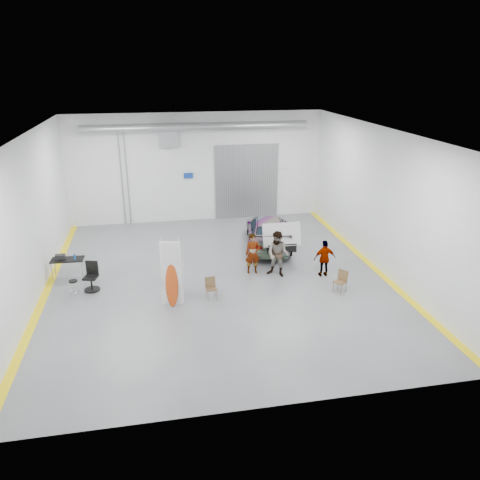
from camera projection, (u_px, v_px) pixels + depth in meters
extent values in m
plane|color=slate|center=(219.00, 278.00, 19.55)|extent=(16.00, 16.00, 0.00)
cube|color=silver|center=(30.00, 220.00, 17.27)|extent=(0.02, 16.00, 6.00)
cube|color=silver|center=(382.00, 200.00, 19.70)|extent=(0.02, 16.00, 6.00)
cube|color=silver|center=(197.00, 168.00, 25.83)|extent=(14.00, 0.02, 6.00)
cube|color=silver|center=(265.00, 306.00, 11.13)|extent=(14.00, 0.02, 6.00)
cube|color=silver|center=(216.00, 133.00, 17.42)|extent=(14.00, 16.00, 0.02)
cube|color=gray|center=(247.00, 182.00, 26.57)|extent=(3.60, 0.12, 4.20)
cube|color=gray|center=(168.00, 136.00, 24.86)|extent=(1.00, 0.50, 1.20)
cylinder|color=gray|center=(197.00, 127.00, 24.47)|extent=(11.90, 0.44, 0.44)
cube|color=#123697|center=(188.00, 176.00, 25.81)|extent=(0.50, 0.04, 0.30)
cube|color=white|center=(281.00, 167.00, 26.63)|extent=(0.70, 0.04, 0.25)
cylinder|color=gray|center=(127.00, 180.00, 25.28)|extent=(0.08, 0.08, 5.00)
cylinder|color=gray|center=(122.00, 180.00, 25.22)|extent=(0.08, 0.08, 5.00)
cube|color=yellow|center=(46.00, 292.00, 18.36)|extent=(0.30, 16.00, 0.01)
cube|color=yellow|center=(371.00, 266.00, 20.74)|extent=(0.30, 16.00, 0.01)
imported|color=white|center=(268.00, 231.00, 22.83)|extent=(2.93, 5.34, 1.47)
imported|color=#865849|center=(253.00, 254.00, 19.76)|extent=(0.66, 0.45, 1.76)
imported|color=slate|center=(278.00, 254.00, 19.44)|extent=(1.21, 1.15, 1.97)
imported|color=brown|center=(325.00, 258.00, 19.50)|extent=(0.93, 0.40, 1.59)
cube|color=white|center=(173.00, 283.00, 17.05)|extent=(0.76, 0.17, 1.62)
ellipsoid|color=orange|center=(173.00, 285.00, 17.00)|extent=(0.48, 0.29, 1.71)
cube|color=white|center=(171.00, 253.00, 16.60)|extent=(0.73, 0.17, 0.86)
cylinder|color=white|center=(164.00, 273.00, 16.83)|extent=(0.02, 0.02, 2.71)
cylinder|color=white|center=(181.00, 271.00, 16.94)|extent=(0.02, 0.02, 2.71)
cube|color=brown|center=(211.00, 289.00, 17.68)|extent=(0.44, 0.42, 0.04)
cube|color=brown|center=(211.00, 281.00, 17.77)|extent=(0.41, 0.12, 0.38)
cube|color=brown|center=(340.00, 282.00, 18.17)|extent=(0.58, 0.59, 0.04)
cube|color=brown|center=(339.00, 274.00, 18.27)|extent=(0.33, 0.39, 0.41)
cylinder|color=black|center=(73.00, 281.00, 17.81)|extent=(0.32, 0.32, 0.05)
torus|color=silver|center=(74.00, 291.00, 17.97)|extent=(0.34, 0.34, 0.02)
cylinder|color=gray|center=(52.00, 273.00, 19.14)|extent=(0.03, 0.03, 0.79)
cylinder|color=gray|center=(83.00, 270.00, 19.34)|extent=(0.03, 0.03, 0.79)
cylinder|color=gray|center=(55.00, 267.00, 19.64)|extent=(0.03, 0.03, 0.79)
cylinder|color=gray|center=(84.00, 265.00, 19.85)|extent=(0.03, 0.03, 0.79)
cube|color=black|center=(67.00, 260.00, 19.34)|extent=(1.34, 0.71, 0.04)
cylinder|color=#1B56A2|center=(75.00, 257.00, 19.25)|extent=(0.09, 0.09, 0.24)
cube|color=black|center=(60.00, 257.00, 19.30)|extent=(0.38, 0.24, 0.20)
cylinder|color=black|center=(92.00, 289.00, 18.48)|extent=(0.61, 0.61, 0.04)
cylinder|color=black|center=(91.00, 283.00, 18.39)|extent=(0.07, 0.07, 0.53)
cube|color=black|center=(91.00, 277.00, 18.29)|extent=(0.62, 0.62, 0.08)
cube|color=black|center=(90.00, 267.00, 18.40)|extent=(0.48, 0.19, 0.55)
cube|color=silver|center=(281.00, 232.00, 20.48)|extent=(1.71, 1.04, 0.04)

